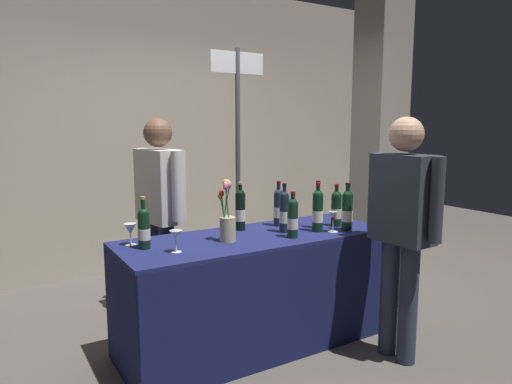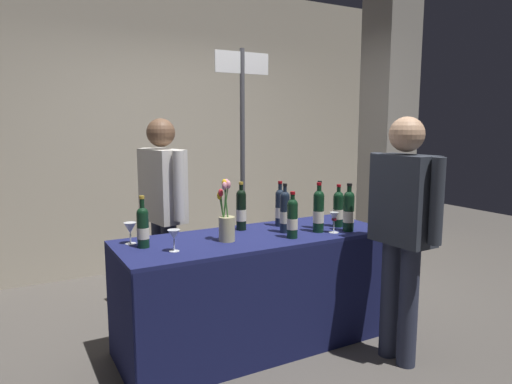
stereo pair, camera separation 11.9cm
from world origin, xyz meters
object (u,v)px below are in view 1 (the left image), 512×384
at_px(booth_signpost, 238,144).
at_px(display_bottle_0, 284,211).
at_px(vendor_presenter, 160,202).
at_px(wine_glass_mid, 130,230).
at_px(wine_glass_near_taster, 333,217).
at_px(concrete_pillar, 379,135).
at_px(featured_wine_bottle, 318,210).
at_px(tasting_table, 256,270).
at_px(taster_foreground_right, 402,218).
at_px(wine_glass_near_vendor, 176,236).
at_px(flower_vase, 227,222).

bearing_deg(booth_signpost, display_bottle_0, -101.24).
bearing_deg(vendor_presenter, wine_glass_mid, -45.00).
bearing_deg(display_bottle_0, booth_signpost, 78.76).
distance_m(wine_glass_mid, vendor_presenter, 0.69).
xyz_separation_m(wine_glass_near_taster, booth_signpost, (-0.09, 1.22, 0.47)).
height_order(concrete_pillar, featured_wine_bottle, concrete_pillar).
xyz_separation_m(tasting_table, wine_glass_near_taster, (0.51, -0.20, 0.35)).
bearing_deg(wine_glass_near_taster, booth_signpost, 94.23).
bearing_deg(vendor_presenter, taster_foreground_right, 28.60).
relative_size(wine_glass_mid, taster_foreground_right, 0.09).
bearing_deg(wine_glass_near_taster, wine_glass_near_vendor, 175.94).
bearing_deg(wine_glass_mid, vendor_presenter, 54.92).
bearing_deg(wine_glass_mid, wine_glass_near_taster, -16.19).
distance_m(featured_wine_bottle, wine_glass_mid, 1.28).
height_order(wine_glass_near_taster, vendor_presenter, vendor_presenter).
bearing_deg(tasting_table, wine_glass_mid, 167.02).
relative_size(tasting_table, display_bottle_0, 5.44).
distance_m(concrete_pillar, wine_glass_near_vendor, 2.93).
bearing_deg(flower_vase, featured_wine_bottle, -6.75).
xyz_separation_m(wine_glass_mid, flower_vase, (0.57, -0.23, 0.03)).
height_order(tasting_table, display_bottle_0, display_bottle_0).
relative_size(wine_glass_near_taster, taster_foreground_right, 0.09).
bearing_deg(display_bottle_0, taster_foreground_right, -52.47).
distance_m(tasting_table, wine_glass_mid, 0.90).
xyz_separation_m(concrete_pillar, tasting_table, (-2.07, -0.90, -0.88)).
xyz_separation_m(concrete_pillar, wine_glass_mid, (-2.88, -0.71, -0.53)).
relative_size(wine_glass_mid, vendor_presenter, 0.09).
bearing_deg(concrete_pillar, booth_signpost, 175.65).
bearing_deg(wine_glass_mid, booth_signpost, 34.06).
distance_m(wine_glass_near_taster, taster_foreground_right, 0.49).
relative_size(taster_foreground_right, booth_signpost, 0.72).
distance_m(concrete_pillar, vendor_presenter, 2.53).
bearing_deg(flower_vase, wine_glass_near_vendor, -169.08).
distance_m(display_bottle_0, wine_glass_near_taster, 0.35).
xyz_separation_m(wine_glass_mid, taster_foreground_right, (1.51, -0.84, 0.06)).
height_order(tasting_table, taster_foreground_right, taster_foreground_right).
xyz_separation_m(wine_glass_near_vendor, vendor_presenter, (0.21, 0.86, 0.06)).
bearing_deg(flower_vase, booth_signpost, 57.88).
bearing_deg(taster_foreground_right, concrete_pillar, -43.99).
bearing_deg(taster_foreground_right, booth_signpost, 6.83).
height_order(concrete_pillar, booth_signpost, concrete_pillar).
bearing_deg(taster_foreground_right, wine_glass_mid, 58.44).
relative_size(vendor_presenter, taster_foreground_right, 1.00).
bearing_deg(taster_foreground_right, tasting_table, 44.51).
height_order(wine_glass_mid, vendor_presenter, vendor_presenter).
relative_size(wine_glass_mid, flower_vase, 0.34).
xyz_separation_m(tasting_table, booth_signpost, (0.42, 1.02, 0.82)).
xyz_separation_m(tasting_table, flower_vase, (-0.24, -0.04, 0.37)).
bearing_deg(vendor_presenter, concrete_pillar, 83.48).
bearing_deg(display_bottle_0, tasting_table, 173.66).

